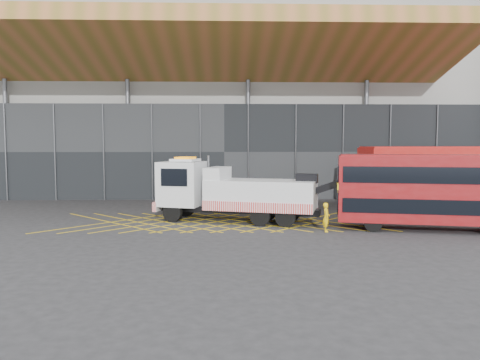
{
  "coord_description": "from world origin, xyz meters",
  "views": [
    {
      "loc": [
        2.04,
        -27.91,
        4.69
      ],
      "look_at": [
        3.0,
        1.5,
        2.4
      ],
      "focal_mm": 35.0,
      "sensor_mm": 36.0,
      "label": 1
    }
  ],
  "objects_px": {
    "recovery_truck": "(230,191)",
    "bus_towed": "(433,189)",
    "worker": "(326,217)",
    "bus_second": "(433,173)"
  },
  "relations": [
    {
      "from": "bus_towed",
      "to": "worker",
      "type": "xyz_separation_m",
      "value": [
        -5.84,
        -0.2,
        -1.5
      ]
    },
    {
      "from": "bus_second",
      "to": "worker",
      "type": "bearing_deg",
      "value": -146.23
    },
    {
      "from": "recovery_truck",
      "to": "bus_second",
      "type": "height_order",
      "value": "bus_second"
    },
    {
      "from": "bus_towed",
      "to": "recovery_truck",
      "type": "bearing_deg",
      "value": 175.74
    },
    {
      "from": "bus_second",
      "to": "worker",
      "type": "distance_m",
      "value": 13.91
    },
    {
      "from": "bus_towed",
      "to": "bus_second",
      "type": "height_order",
      "value": "bus_second"
    },
    {
      "from": "worker",
      "to": "recovery_truck",
      "type": "bearing_deg",
      "value": 61.3
    },
    {
      "from": "recovery_truck",
      "to": "bus_towed",
      "type": "bearing_deg",
      "value": 0.02
    },
    {
      "from": "recovery_truck",
      "to": "bus_second",
      "type": "bearing_deg",
      "value": 38.58
    },
    {
      "from": "worker",
      "to": "bus_towed",
      "type": "bearing_deg",
      "value": -81.92
    }
  ]
}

